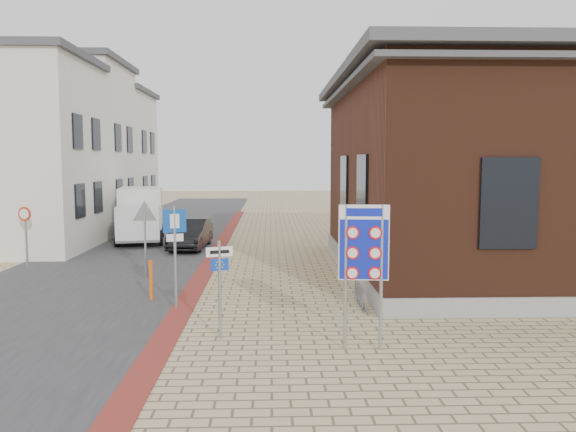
# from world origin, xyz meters

# --- Properties ---
(ground) EXTENTS (120.00, 120.00, 0.00)m
(ground) POSITION_xyz_m (0.00, 0.00, 0.00)
(ground) COLOR tan
(ground) RESTS_ON ground
(road_strip) EXTENTS (7.00, 60.00, 0.02)m
(road_strip) POSITION_xyz_m (-5.50, 15.00, 0.01)
(road_strip) COLOR #38383A
(road_strip) RESTS_ON ground
(curb_strip) EXTENTS (0.60, 40.00, 0.02)m
(curb_strip) POSITION_xyz_m (-2.00, 10.00, 0.01)
(curb_strip) COLOR maroon
(curb_strip) RESTS_ON ground
(brick_building) EXTENTS (13.00, 13.00, 6.80)m
(brick_building) POSITION_xyz_m (8.99, 7.00, 3.49)
(brick_building) COLOR gray
(brick_building) RESTS_ON ground
(townhouse_near) EXTENTS (7.40, 6.40, 8.30)m
(townhouse_near) POSITION_xyz_m (-10.99, 12.00, 4.17)
(townhouse_near) COLOR silver
(townhouse_near) RESTS_ON ground
(townhouse_mid) EXTENTS (7.40, 6.40, 9.10)m
(townhouse_mid) POSITION_xyz_m (-10.99, 18.00, 4.57)
(townhouse_mid) COLOR silver
(townhouse_mid) RESTS_ON ground
(townhouse_far) EXTENTS (7.40, 6.40, 8.30)m
(townhouse_far) POSITION_xyz_m (-10.99, 24.00, 4.17)
(townhouse_far) COLOR silver
(townhouse_far) RESTS_ON ground
(bike_rack) EXTENTS (0.08, 1.80, 0.60)m
(bike_rack) POSITION_xyz_m (2.65, 2.20, 0.26)
(bike_rack) COLOR slate
(bike_rack) RESTS_ON ground
(sedan) EXTENTS (1.59, 3.97, 1.28)m
(sedan) POSITION_xyz_m (-3.20, 12.15, 0.64)
(sedan) COLOR black
(sedan) RESTS_ON ground
(box_truck) EXTENTS (2.70, 5.09, 2.53)m
(box_truck) POSITION_xyz_m (-5.88, 14.42, 1.31)
(box_truck) COLOR slate
(box_truck) RESTS_ON ground
(border_sign) EXTENTS (1.01, 0.14, 2.95)m
(border_sign) POSITION_xyz_m (2.15, -1.23, 2.13)
(border_sign) COLOR gray
(border_sign) RESTS_ON ground
(essen_sign) EXTENTS (0.55, 0.22, 2.12)m
(essen_sign) POSITION_xyz_m (-0.80, -0.44, 1.38)
(essen_sign) COLOR gray
(essen_sign) RESTS_ON ground
(parking_sign) EXTENTS (0.57, 0.22, 2.67)m
(parking_sign) POSITION_xyz_m (-2.15, 2.00, 1.83)
(parking_sign) COLOR gray
(parking_sign) RESTS_ON ground
(yield_sign) EXTENTS (0.88, 0.21, 2.49)m
(yield_sign) POSITION_xyz_m (-3.80, 6.00, 1.90)
(yield_sign) COLOR gray
(yield_sign) RESTS_ON ground
(speed_sign) EXTENTS (0.50, 0.16, 2.19)m
(speed_sign) POSITION_xyz_m (-8.50, 8.00, 1.45)
(speed_sign) COLOR gray
(speed_sign) RESTS_ON ground
(bollard) EXTENTS (0.13, 0.13, 1.10)m
(bollard) POSITION_xyz_m (-3.00, 2.98, 0.55)
(bollard) COLOR #FF5F0D
(bollard) RESTS_ON ground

